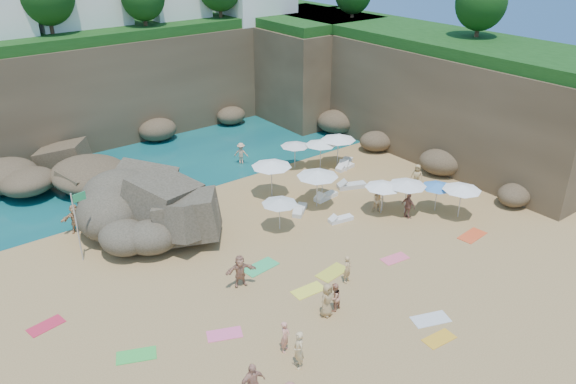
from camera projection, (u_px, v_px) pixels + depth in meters
ground at (292, 254)px, 30.71m from camera, size 120.00×120.00×0.00m
seawater at (94, 116)px, 52.09m from camera, size 120.00×120.00×0.00m
cliff_back at (131, 82)px, 47.87m from camera, size 44.00×8.00×8.00m
cliff_right at (418, 92)px, 45.06m from camera, size 8.00×30.00×8.00m
cliff_corner at (304, 67)px, 52.52m from camera, size 10.00×12.00×8.00m
rock_promontory at (5, 204)px, 36.09m from camera, size 12.00×7.00×2.00m
rock_outcrop at (110, 242)px, 31.79m from camera, size 10.41×9.34×3.42m
flag_pole at (78, 218)px, 29.08m from camera, size 0.78×0.17×3.99m
parasol_0 at (317, 173)px, 34.80m from camera, size 2.62×2.62×2.48m
parasol_1 at (271, 164)px, 36.16m from camera, size 2.64×2.64×2.50m
parasol_2 at (295, 144)px, 40.57m from camera, size 2.11×2.11×2.00m
parasol_3 at (323, 173)px, 36.18m from camera, size 1.99×1.99×1.88m
parasol_4 at (338, 137)px, 40.78m from camera, size 2.54×2.54×2.40m
parasol_5 at (280, 201)px, 32.36m from camera, size 2.11×2.11×2.00m
parasol_6 at (384, 185)px, 34.48m from camera, size 2.01×2.01×1.90m
parasol_7 at (321, 142)px, 40.44m from camera, size 2.28×2.28×2.16m
parasol_8 at (407, 183)px, 34.07m from camera, size 2.37×2.37×2.24m
parasol_9 at (383, 185)px, 34.12m from camera, size 2.22×2.22×2.10m
parasol_10 at (438, 185)px, 34.48m from camera, size 2.04×2.04×1.93m
parasol_11 at (462, 187)px, 33.60m from camera, size 2.33×2.33×2.20m
lounger_0 at (326, 197)px, 36.70m from camera, size 1.82×0.80×0.27m
lounger_1 at (345, 167)px, 41.05m from camera, size 1.69×0.80×0.25m
lounger_2 at (345, 164)px, 41.61m from camera, size 2.06×1.70×0.32m
lounger_3 at (341, 219)px, 33.96m from camera, size 1.62×0.79×0.24m
lounger_4 at (352, 186)px, 38.16m from camera, size 2.06×1.32×0.30m
lounger_5 at (300, 210)px, 35.00m from camera, size 1.71×1.52×0.27m
towel_1 at (225, 334)px, 24.72m from camera, size 1.72×1.31×0.03m
towel_2 at (439, 339)px, 24.45m from camera, size 1.54×0.87×0.03m
towel_3 at (136, 355)px, 23.52m from camera, size 1.84×1.41×0.03m
towel_4 at (308, 290)px, 27.64m from camera, size 1.71×0.93×0.03m
towel_7 at (46, 326)px, 25.24m from camera, size 1.67×1.04×0.03m
towel_9 at (395, 259)px, 30.23m from camera, size 1.59×0.94×0.03m
towel_10 at (472, 236)px, 32.42m from camera, size 1.91×1.09×0.03m
towel_11 at (261, 267)px, 29.50m from camera, size 1.99×1.14×0.03m
towel_12 at (332, 272)px, 29.05m from camera, size 1.89×1.15×0.03m
towel_13 at (431, 319)px, 25.64m from camera, size 1.92×1.41×0.03m
person_stand_0 at (285, 337)px, 23.49m from camera, size 0.65×0.60×1.49m
person_stand_1 at (334, 297)px, 25.98m from camera, size 0.81×0.69×1.45m
person_stand_2 at (241, 153)px, 41.69m from camera, size 1.04×1.06×1.62m
person_stand_3 at (408, 206)px, 34.03m from camera, size 0.47×0.99×1.64m
person_stand_4 at (417, 176)px, 37.91m from camera, size 0.82×0.94×1.69m
person_stand_5 at (75, 218)px, 32.48m from camera, size 1.69×0.75×1.76m
person_stand_6 at (299, 350)px, 22.58m from camera, size 0.57×0.72×1.73m
person_lie_2 at (327, 311)px, 25.85m from camera, size 1.12×1.79×0.44m
person_lie_3 at (241, 282)px, 27.94m from camera, size 1.98×2.06×0.45m
person_lie_4 at (347, 279)px, 28.24m from camera, size 0.91×1.55×0.35m
person_lie_5 at (378, 208)px, 34.94m from camera, size 1.46×1.66×0.57m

